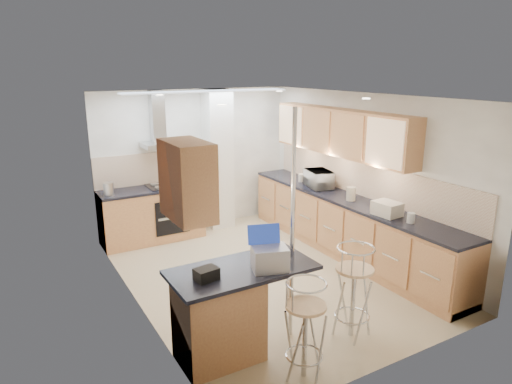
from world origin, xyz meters
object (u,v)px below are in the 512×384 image
microwave (319,179)px  laptop (270,258)px  bread_bin (387,209)px  bar_stool_near (305,330)px  bar_stool_end (353,292)px

microwave → laptop: size_ratio=1.53×
microwave → laptop: bearing=147.3°
microwave → bread_bin: bearing=-170.4°
bar_stool_near → bar_stool_end: 0.91m
laptop → bar_stool_near: size_ratio=0.34×
microwave → laptop: (-2.41, -2.34, -0.01)m
microwave → bar_stool_end: microwave is taller
laptop → bread_bin: laptop is taller
microwave → bar_stool_near: (-2.31, -2.82, -0.57)m
bar_stool_end → bread_bin: bread_bin is taller
microwave → bar_stool_end: bearing=163.2°
bar_stool_near → laptop: bearing=123.1°
microwave → laptop: microwave is taller
laptop → bar_stool_end: bearing=7.2°
microwave → bar_stool_near: size_ratio=0.53×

